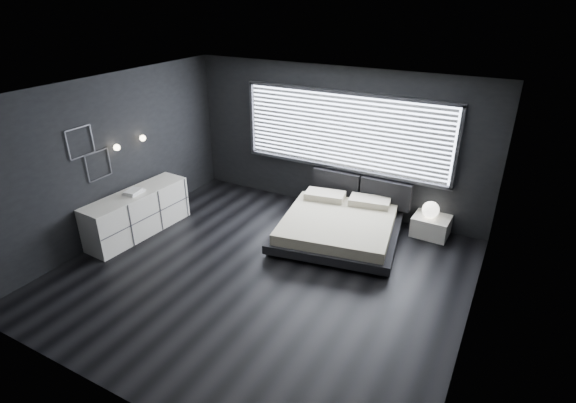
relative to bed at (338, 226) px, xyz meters
The scene contains 12 objects.
room 2.05m from the bed, 110.99° to the right, with size 6.04×6.00×2.80m.
window 1.80m from the bed, 110.30° to the left, with size 4.14×0.09×1.52m.
headboard 1.10m from the bed, 89.63° to the left, with size 1.96×0.16×0.52m.
sconce_near 4.05m from the bed, 156.22° to the right, with size 0.18×0.11×0.11m.
sconce_far 3.86m from the bed, 164.95° to the right, with size 0.18×0.11×0.11m.
wall_art_upper 4.47m from the bed, 149.18° to the right, with size 0.01×0.48×0.48m.
wall_art_lower 4.21m from the bed, 152.21° to the right, with size 0.01×0.48×0.48m.
bed is the anchor object (origin of this frame).
nightstand 1.69m from the bed, 32.61° to the left, with size 0.63×0.52×0.37m, color white.
orb_lamp 1.66m from the bed, 32.29° to the left, with size 0.30×0.30×0.30m, color white.
dresser 3.60m from the bed, 154.98° to the right, with size 0.70×2.03×0.80m.
book_stack 3.64m from the bed, 154.54° to the right, with size 0.27×0.35×0.07m.
Camera 1 is at (3.15, -4.96, 4.06)m, focal length 28.00 mm.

